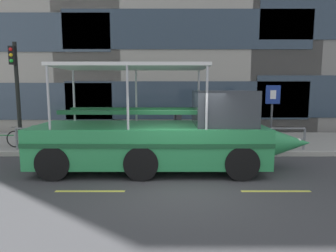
{
  "coord_description": "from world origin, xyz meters",
  "views": [
    {
      "loc": [
        -0.39,
        -7.96,
        2.65
      ],
      "look_at": [
        -0.41,
        2.24,
        1.3
      ],
      "focal_mm": 30.89,
      "sensor_mm": 36.0,
      "label": 1
    }
  ],
  "objects": [
    {
      "name": "leaned_bicycle",
      "position": [
        -7.29,
        3.89,
        0.56
      ],
      "size": [
        1.74,
        0.46,
        0.96
      ],
      "color": "black",
      "rests_on": "sidewalk"
    },
    {
      "name": "sidewalk",
      "position": [
        0.0,
        5.6,
        0.09
      ],
      "size": [
        32.0,
        4.8,
        0.18
      ],
      "primitive_type": "cube",
      "color": "#99968E",
      "rests_on": "ground_plane"
    },
    {
      "name": "traffic_light_pole",
      "position": [
        -6.55,
        3.87,
        2.78
      ],
      "size": [
        0.24,
        0.46,
        4.3
      ],
      "color": "black",
      "rests_on": "sidewalk"
    },
    {
      "name": "pedestrian_near_bow",
      "position": [
        2.29,
        4.76,
        1.12
      ],
      "size": [
        0.22,
        0.44,
        1.55
      ],
      "color": "#1E2338",
      "rests_on": "sidewalk"
    },
    {
      "name": "ground_plane",
      "position": [
        0.0,
        0.0,
        0.0
      ],
      "size": [
        120.0,
        120.0,
        0.0
      ],
      "primitive_type": "plane",
      "color": "#3D3D3F"
    },
    {
      "name": "pedestrian_mid_left",
      "position": [
        0.04,
        4.82,
        1.13
      ],
      "size": [
        0.37,
        0.32,
        1.58
      ],
      "color": "#1E2338",
      "rests_on": "sidewalk"
    },
    {
      "name": "curb_edge",
      "position": [
        0.0,
        3.11,
        0.09
      ],
      "size": [
        32.0,
        0.18,
        0.18
      ],
      "primitive_type": "cube",
      "color": "#B2ADA3",
      "rests_on": "ground_plane"
    },
    {
      "name": "curb_guardrail",
      "position": [
        -0.69,
        3.45,
        0.78
      ],
      "size": [
        11.64,
        0.09,
        0.89
      ],
      "color": "gray",
      "rests_on": "sidewalk"
    },
    {
      "name": "lane_centreline",
      "position": [
        -0.0,
        -0.8,
        0.0
      ],
      "size": [
        25.8,
        0.12,
        0.01
      ],
      "color": "#DBD64C",
      "rests_on": "ground_plane"
    },
    {
      "name": "duck_tour_boat",
      "position": [
        -0.46,
        1.27,
        1.1
      ],
      "size": [
        9.01,
        2.6,
        3.36
      ],
      "color": "#2D9351",
      "rests_on": "ground_plane"
    },
    {
      "name": "parking_sign",
      "position": [
        3.95,
        4.04,
        1.93
      ],
      "size": [
        0.6,
        0.12,
        2.57
      ],
      "color": "#4C4F54",
      "rests_on": "sidewalk"
    }
  ]
}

